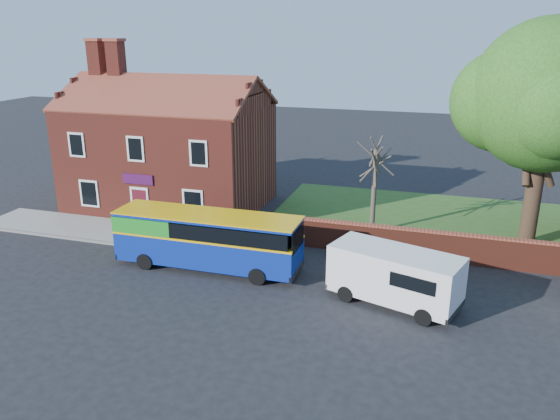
% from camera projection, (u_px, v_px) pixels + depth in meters
% --- Properties ---
extents(ground, '(120.00, 120.00, 0.00)m').
position_uv_depth(ground, '(192.00, 294.00, 24.24)').
color(ground, black).
rests_on(ground, ground).
extents(pavement, '(18.00, 3.50, 0.12)m').
position_uv_depth(pavement, '(126.00, 232.00, 31.40)').
color(pavement, gray).
rests_on(pavement, ground).
extents(kerb, '(18.00, 0.15, 0.14)m').
position_uv_depth(kerb, '(108.00, 243.00, 29.81)').
color(kerb, slate).
rests_on(kerb, ground).
extents(grass_strip, '(26.00, 12.00, 0.04)m').
position_uv_depth(grass_strip, '(488.00, 227.00, 32.37)').
color(grass_strip, '#426B28').
rests_on(grass_strip, ground).
extents(shop_building, '(12.30, 8.13, 10.50)m').
position_uv_depth(shop_building, '(170.00, 155.00, 35.56)').
color(shop_building, maroon).
rests_on(shop_building, ground).
extents(boundary_wall, '(22.00, 0.38, 1.60)m').
position_uv_depth(boundary_wall, '(496.00, 252.00, 26.68)').
color(boundary_wall, maroon).
rests_on(boundary_wall, ground).
extents(bus, '(9.13, 2.41, 2.79)m').
position_uv_depth(bus, '(202.00, 237.00, 26.51)').
color(bus, navy).
rests_on(bus, ground).
extents(van_near, '(5.84, 3.73, 2.39)m').
position_uv_depth(van_near, '(395.00, 275.00, 23.02)').
color(van_near, white).
rests_on(van_near, ground).
extents(large_tree, '(9.75, 7.72, 11.90)m').
position_uv_depth(large_tree, '(549.00, 100.00, 27.46)').
color(large_tree, black).
rests_on(large_tree, ground).
extents(bare_tree, '(2.00, 2.38, 5.33)m').
position_uv_depth(bare_tree, '(374.00, 187.00, 30.73)').
color(bare_tree, '#4C4238').
rests_on(bare_tree, ground).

